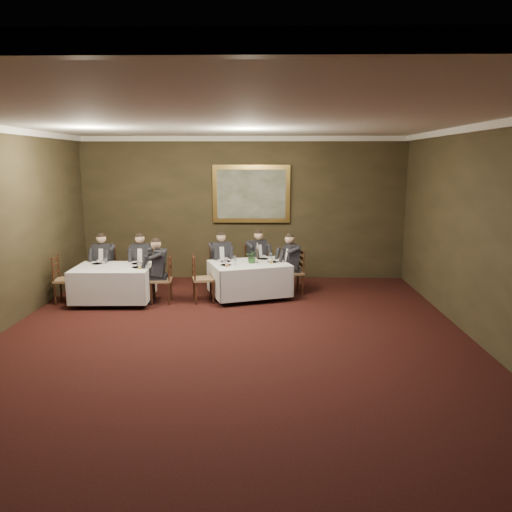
{
  "coord_description": "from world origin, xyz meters",
  "views": [
    {
      "loc": [
        0.54,
        -7.34,
        2.92
      ],
      "look_at": [
        0.37,
        1.89,
        1.15
      ],
      "focal_mm": 35.0,
      "sensor_mm": 36.0,
      "label": 1
    }
  ],
  "objects_px": {
    "chair_sec_endright": "(162,289)",
    "painting": "(251,194)",
    "chair_sec_endleft": "(66,289)",
    "diner_sec_backleft": "(104,270)",
    "diner_main_backleft": "(221,268)",
    "diner_sec_backright": "(142,270)",
    "table_main": "(249,277)",
    "table_second": "(114,282)",
    "chair_main_backleft": "(221,278)",
    "chair_main_endright": "(293,281)",
    "diner_sec_endright": "(161,278)",
    "chair_sec_backright": "(143,280)",
    "chair_main_backright": "(256,275)",
    "diner_main_endright": "(293,271)",
    "centerpiece": "(252,256)",
    "chair_sec_backleft": "(105,280)",
    "chair_main_endleft": "(203,288)",
    "candlestick": "(257,255)",
    "diner_main_backright": "(257,266)"
  },
  "relations": [
    {
      "from": "chair_main_backright",
      "to": "chair_sec_backright",
      "type": "relative_size",
      "value": 1.0
    },
    {
      "from": "diner_main_endright",
      "to": "chair_sec_endleft",
      "type": "xyz_separation_m",
      "value": [
        -4.75,
        -0.79,
        -0.23
      ]
    },
    {
      "from": "diner_sec_backright",
      "to": "painting",
      "type": "height_order",
      "value": "painting"
    },
    {
      "from": "chair_main_backright",
      "to": "chair_main_endleft",
      "type": "relative_size",
      "value": 1.0
    },
    {
      "from": "chair_main_endright",
      "to": "painting",
      "type": "distance_m",
      "value": 2.56
    },
    {
      "from": "chair_sec_backright",
      "to": "diner_sec_backright",
      "type": "height_order",
      "value": "diner_sec_backright"
    },
    {
      "from": "diner_main_backright",
      "to": "chair_main_endright",
      "type": "distance_m",
      "value": 1.03
    },
    {
      "from": "table_second",
      "to": "table_main",
      "type": "bearing_deg",
      "value": 8.85
    },
    {
      "from": "chair_main_backright",
      "to": "centerpiece",
      "type": "relative_size",
      "value": 3.38
    },
    {
      "from": "chair_sec_endright",
      "to": "chair_sec_backleft",
      "type": "bearing_deg",
      "value": 57.88
    },
    {
      "from": "chair_sec_backleft",
      "to": "chair_sec_endleft",
      "type": "bearing_deg",
      "value": 59.02
    },
    {
      "from": "chair_sec_endleft",
      "to": "diner_sec_backleft",
      "type": "bearing_deg",
      "value": 140.92
    },
    {
      "from": "diner_sec_backleft",
      "to": "centerpiece",
      "type": "relative_size",
      "value": 4.54
    },
    {
      "from": "diner_sec_endright",
      "to": "candlestick",
      "type": "relative_size",
      "value": 3.08
    },
    {
      "from": "table_second",
      "to": "chair_sec_endright",
      "type": "xyz_separation_m",
      "value": [
        1.0,
        0.03,
        -0.17
      ]
    },
    {
      "from": "diner_main_backright",
      "to": "chair_main_endleft",
      "type": "distance_m",
      "value": 1.68
    },
    {
      "from": "diner_sec_backright",
      "to": "chair_main_backleft",
      "type": "bearing_deg",
      "value": -170.48
    },
    {
      "from": "chair_sec_backleft",
      "to": "diner_sec_backright",
      "type": "relative_size",
      "value": 0.74
    },
    {
      "from": "diner_main_backleft",
      "to": "chair_main_backright",
      "type": "distance_m",
      "value": 0.89
    },
    {
      "from": "chair_main_endright",
      "to": "diner_sec_endright",
      "type": "height_order",
      "value": "diner_sec_endright"
    },
    {
      "from": "diner_main_endright",
      "to": "diner_sec_backleft",
      "type": "xyz_separation_m",
      "value": [
        -4.2,
        0.02,
        0.0
      ]
    },
    {
      "from": "chair_main_endright",
      "to": "chair_sec_backright",
      "type": "height_order",
      "value": "same"
    },
    {
      "from": "diner_main_backleft",
      "to": "chair_main_endright",
      "type": "xyz_separation_m",
      "value": [
        1.64,
        -0.3,
        -0.23
      ]
    },
    {
      "from": "diner_main_backleft",
      "to": "diner_main_backright",
      "type": "relative_size",
      "value": 1.0
    },
    {
      "from": "painting",
      "to": "chair_main_endleft",
      "type": "bearing_deg",
      "value": -114.04
    },
    {
      "from": "chair_main_backright",
      "to": "diner_main_endright",
      "type": "relative_size",
      "value": 0.74
    },
    {
      "from": "table_main",
      "to": "table_second",
      "type": "distance_m",
      "value": 2.84
    },
    {
      "from": "table_main",
      "to": "chair_sec_endright",
      "type": "height_order",
      "value": "chair_sec_endright"
    },
    {
      "from": "chair_main_backright",
      "to": "diner_sec_endright",
      "type": "xyz_separation_m",
      "value": [
        -1.96,
        -1.33,
        0.23
      ]
    },
    {
      "from": "chair_main_backright",
      "to": "painting",
      "type": "xyz_separation_m",
      "value": [
        -0.14,
        0.91,
        1.83
      ]
    },
    {
      "from": "chair_sec_endright",
      "to": "table_main",
      "type": "bearing_deg",
      "value": -81.2
    },
    {
      "from": "diner_sec_backright",
      "to": "chair_sec_endright",
      "type": "bearing_deg",
      "value": 127.98
    },
    {
      "from": "diner_main_endright",
      "to": "diner_sec_backright",
      "type": "relative_size",
      "value": 1.0
    },
    {
      "from": "diner_main_backright",
      "to": "chair_sec_endleft",
      "type": "relative_size",
      "value": 1.35
    },
    {
      "from": "chair_sec_endright",
      "to": "painting",
      "type": "xyz_separation_m",
      "value": [
        1.81,
        2.24,
        1.83
      ]
    },
    {
      "from": "diner_main_backleft",
      "to": "diner_sec_backright",
      "type": "distance_m",
      "value": 1.75
    },
    {
      "from": "chair_main_backleft",
      "to": "table_main",
      "type": "bearing_deg",
      "value": 117.1
    },
    {
      "from": "diner_main_backright",
      "to": "chair_main_endleft",
      "type": "xyz_separation_m",
      "value": [
        -1.11,
        -1.24,
        -0.23
      ]
    },
    {
      "from": "chair_main_endright",
      "to": "chair_sec_backright",
      "type": "xyz_separation_m",
      "value": [
        -3.37,
        0.05,
        0.0
      ]
    },
    {
      "from": "table_second",
      "to": "candlestick",
      "type": "bearing_deg",
      "value": 10.0
    },
    {
      "from": "chair_sec_backright",
      "to": "centerpiece",
      "type": "xyz_separation_m",
      "value": [
        2.47,
        -0.39,
        0.63
      ]
    },
    {
      "from": "table_second",
      "to": "chair_sec_endright",
      "type": "distance_m",
      "value": 1.01
    },
    {
      "from": "chair_sec_backleft",
      "to": "candlestick",
      "type": "distance_m",
      "value": 3.49
    },
    {
      "from": "chair_main_backright",
      "to": "chair_main_endright",
      "type": "distance_m",
      "value": 1.02
    },
    {
      "from": "chair_main_backright",
      "to": "diner_sec_backright",
      "type": "xyz_separation_m",
      "value": [
        -2.54,
        -0.55,
        0.23
      ]
    },
    {
      "from": "chair_sec_endright",
      "to": "chair_sec_endleft",
      "type": "relative_size",
      "value": 1.0
    },
    {
      "from": "chair_sec_backright",
      "to": "chair_sec_endright",
      "type": "relative_size",
      "value": 1.0
    },
    {
      "from": "diner_sec_backright",
      "to": "diner_sec_backleft",
      "type": "bearing_deg",
      "value": 2.19
    },
    {
      "from": "diner_main_endright",
      "to": "diner_main_backright",
      "type": "bearing_deg",
      "value": 40.97
    },
    {
      "from": "chair_main_backleft",
      "to": "diner_main_backright",
      "type": "relative_size",
      "value": 0.74
    }
  ]
}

